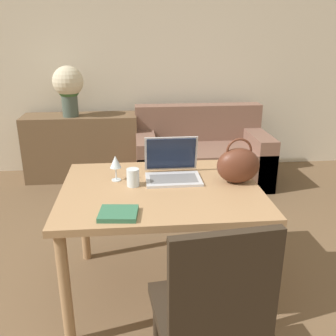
# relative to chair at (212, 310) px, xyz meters

# --- Properties ---
(wall_back) EXTENTS (10.00, 0.06, 2.70)m
(wall_back) POSITION_rel_chair_xyz_m (-0.27, 3.24, 0.83)
(wall_back) COLOR beige
(wall_back) RESTS_ON ground_plane
(dining_table) EXTENTS (1.17, 0.94, 0.72)m
(dining_table) POSITION_rel_chair_xyz_m (-0.15, 0.82, 0.11)
(dining_table) COLOR #A87F56
(dining_table) RESTS_ON ground_plane
(chair) EXTENTS (0.49, 0.49, 0.95)m
(chair) POSITION_rel_chair_xyz_m (0.00, 0.00, 0.00)
(chair) COLOR #2D2319
(chair) RESTS_ON ground_plane
(couch) EXTENTS (1.43, 0.80, 0.82)m
(couch) POSITION_rel_chair_xyz_m (0.44, 2.67, -0.24)
(couch) COLOR #7F5B4C
(couch) RESTS_ON ground_plane
(sideboard) EXTENTS (1.24, 0.40, 0.73)m
(sideboard) POSITION_rel_chair_xyz_m (-0.88, 2.92, -0.16)
(sideboard) COLOR brown
(sideboard) RESTS_ON ground_plane
(laptop) EXTENTS (0.34, 0.29, 0.24)m
(laptop) POSITION_rel_chair_xyz_m (-0.06, 0.99, 0.26)
(laptop) COLOR silver
(laptop) RESTS_ON dining_table
(drinking_glass) EXTENTS (0.08, 0.08, 0.11)m
(drinking_glass) POSITION_rel_chair_xyz_m (-0.31, 0.86, 0.25)
(drinking_glass) COLOR silver
(drinking_glass) RESTS_ON dining_table
(wine_glass) EXTENTS (0.07, 0.07, 0.16)m
(wine_glass) POSITION_rel_chair_xyz_m (-0.41, 0.96, 0.31)
(wine_glass) COLOR silver
(wine_glass) RESTS_ON dining_table
(handbag) EXTENTS (0.26, 0.16, 0.28)m
(handbag) POSITION_rel_chair_xyz_m (0.32, 0.86, 0.31)
(handbag) COLOR #592D1E
(handbag) RESTS_ON dining_table
(flower_vase) EXTENTS (0.32, 0.32, 0.53)m
(flower_vase) POSITION_rel_chair_xyz_m (-0.97, 2.86, 0.53)
(flower_vase) COLOR #47564C
(flower_vase) RESTS_ON sideboard
(book) EXTENTS (0.21, 0.18, 0.02)m
(book) POSITION_rel_chair_xyz_m (-0.38, 0.48, 0.21)
(book) COLOR #336B4C
(book) RESTS_ON dining_table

